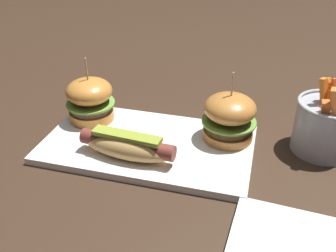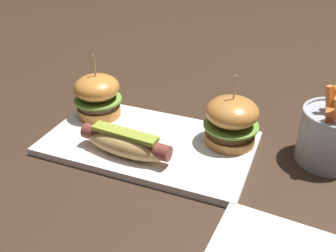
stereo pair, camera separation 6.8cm
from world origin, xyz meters
name	(u,v)px [view 1 (the left image)]	position (x,y,z in m)	size (l,w,h in m)	color
ground_plane	(148,147)	(0.00, 0.00, 0.00)	(3.00, 3.00, 0.00)	#382619
platter_main	(148,144)	(0.00, 0.00, 0.01)	(0.39, 0.22, 0.01)	white
hot_dog	(127,146)	(-0.02, -0.06, 0.04)	(0.18, 0.06, 0.05)	tan
slider_left	(90,99)	(-0.14, 0.05, 0.06)	(0.10, 0.10, 0.13)	#CB8034
slider_right	(229,117)	(0.14, 0.05, 0.06)	(0.10, 0.10, 0.13)	#BD7734
fries_bucket	(326,125)	(0.32, 0.08, 0.05)	(0.12, 0.12, 0.15)	#A8AAB2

